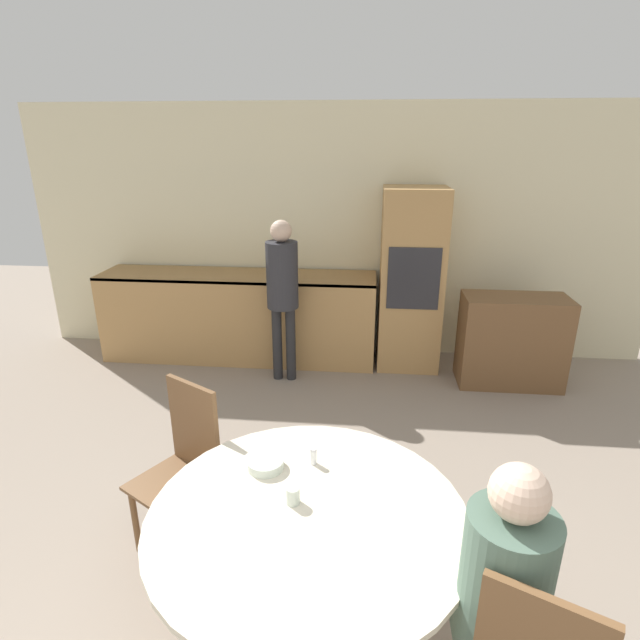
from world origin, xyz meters
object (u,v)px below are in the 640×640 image
(oven_unit, at_px, (411,280))
(person_seated, at_px, (504,598))
(bowl_near, at_px, (266,464))
(sideboard, at_px, (512,341))
(chair_far_left, at_px, (185,459))
(dining_table, at_px, (308,551))
(person_standing, at_px, (282,283))
(cup, at_px, (293,495))

(oven_unit, xyz_separation_m, person_seated, (0.08, -3.56, -0.17))
(bowl_near, bearing_deg, sideboard, 53.87)
(person_seated, distance_m, bowl_near, 1.17)
(chair_far_left, bearing_deg, sideboard, 73.96)
(dining_table, distance_m, person_seated, 0.85)
(sideboard, bearing_deg, person_standing, -176.88)
(dining_table, bearing_deg, chair_far_left, 143.59)
(chair_far_left, height_order, person_standing, person_standing)
(oven_unit, relative_size, chair_far_left, 1.85)
(bowl_near, bearing_deg, dining_table, -49.81)
(sideboard, distance_m, dining_table, 3.24)
(oven_unit, height_order, person_standing, oven_unit)
(chair_far_left, relative_size, bowl_near, 5.49)
(oven_unit, xyz_separation_m, cup, (-0.73, -3.14, -0.14))
(sideboard, relative_size, chair_far_left, 0.98)
(person_seated, distance_m, person_standing, 3.34)
(person_seated, bearing_deg, oven_unit, 91.23)
(chair_far_left, relative_size, person_seated, 0.78)
(oven_unit, height_order, chair_far_left, oven_unit)
(chair_far_left, bearing_deg, bowl_near, 2.47)
(person_standing, distance_m, cup, 2.70)
(cup, xyz_separation_m, bowl_near, (-0.17, 0.23, -0.02))
(oven_unit, height_order, bowl_near, oven_unit)
(sideboard, relative_size, cup, 11.99)
(sideboard, relative_size, dining_table, 0.69)
(chair_far_left, xyz_separation_m, cup, (0.70, -0.52, 0.23))
(dining_table, xyz_separation_m, chair_far_left, (-0.77, 0.57, 0.03))
(person_seated, bearing_deg, sideboard, 74.67)
(dining_table, bearing_deg, bowl_near, 130.19)
(chair_far_left, bearing_deg, oven_unit, 92.01)
(dining_table, relative_size, chair_far_left, 1.41)
(sideboard, relative_size, bowl_near, 5.35)
(sideboard, relative_size, person_seated, 0.76)
(person_seated, bearing_deg, person_standing, 112.95)
(person_seated, xyz_separation_m, bowl_near, (-0.98, 0.65, 0.01))
(oven_unit, bearing_deg, sideboard, -21.59)
(dining_table, distance_m, chair_far_left, 0.96)
(person_seated, bearing_deg, dining_table, 153.41)
(sideboard, height_order, person_standing, person_standing)
(oven_unit, distance_m, sideboard, 1.13)
(person_standing, xyz_separation_m, cup, (0.49, -2.65, -0.21))
(cup, bearing_deg, bowl_near, 126.05)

